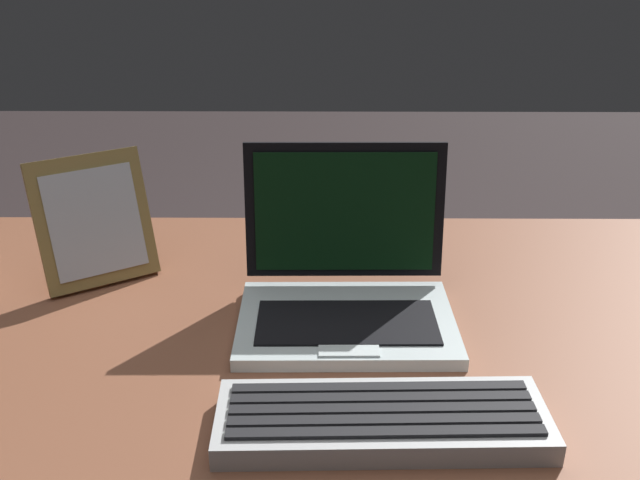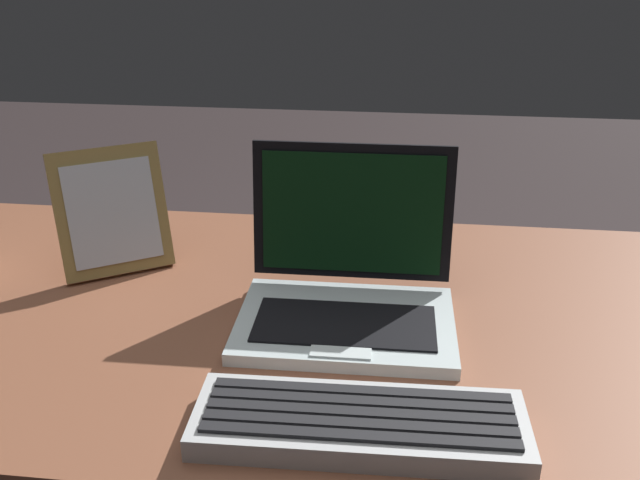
{
  "view_description": "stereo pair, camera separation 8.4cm",
  "coord_description": "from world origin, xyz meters",
  "views": [
    {
      "loc": [
        -0.07,
        -0.8,
        1.19
      ],
      "look_at": [
        -0.07,
        -0.03,
        0.84
      ],
      "focal_mm": 39.15,
      "sensor_mm": 36.0,
      "label": 1
    },
    {
      "loc": [
        0.02,
        -0.79,
        1.19
      ],
      "look_at": [
        -0.07,
        -0.03,
        0.84
      ],
      "focal_mm": 39.15,
      "sensor_mm": 36.0,
      "label": 2
    }
  ],
  "objects": [
    {
      "name": "external_keyboard",
      "position": [
        -0.01,
        -0.23,
        0.74
      ],
      "size": [
        0.34,
        0.12,
        0.03
      ],
      "color": "#B4B7B7",
      "rests_on": "desk"
    },
    {
      "name": "laptop_front",
      "position": [
        -0.04,
        -0.01,
        0.77
      ],
      "size": [
        0.27,
        0.22,
        0.21
      ],
      "color": "#B4C2C3",
      "rests_on": "desk"
    },
    {
      "name": "desk",
      "position": [
        0.0,
        0.0,
        0.64
      ],
      "size": [
        1.75,
        0.66,
        0.72
      ],
      "color": "brown",
      "rests_on": "ground"
    },
    {
      "name": "photo_frame",
      "position": [
        -0.39,
        0.1,
        0.81
      ],
      "size": [
        0.16,
        0.14,
        0.18
      ],
      "color": "olive",
      "rests_on": "desk"
    }
  ]
}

